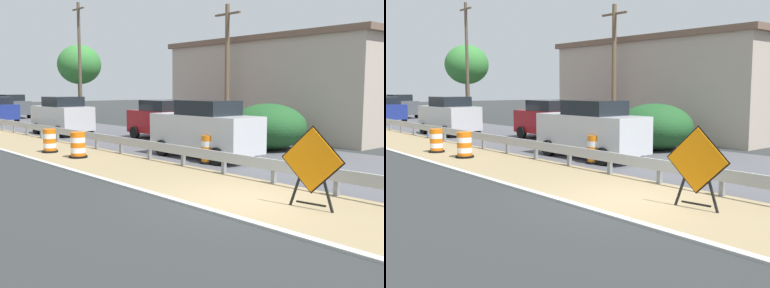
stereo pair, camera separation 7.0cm
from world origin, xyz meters
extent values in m
plane|color=#2B2D2D|center=(0.00, 0.00, 0.00)|extent=(160.00, 160.00, 0.00)
cube|color=#8E7A56|center=(0.56, 0.00, 0.00)|extent=(3.52, 120.00, 0.01)
cube|color=#4C4C51|center=(5.98, 0.00, 0.00)|extent=(7.32, 120.00, 0.00)
cube|color=#ADADA8|center=(-1.30, 0.00, 0.00)|extent=(0.20, 120.00, 0.11)
cube|color=#999EA3|center=(2.07, 2.79, 0.55)|extent=(0.08, 50.61, 0.32)
cube|color=slate|center=(2.15, -1.26, 0.35)|extent=(0.12, 0.12, 0.70)
cube|color=slate|center=(2.15, 0.76, 0.35)|extent=(0.12, 0.12, 0.70)
cube|color=slate|center=(2.15, 2.79, 0.35)|extent=(0.12, 0.12, 0.70)
cube|color=slate|center=(2.15, 4.81, 0.35)|extent=(0.12, 0.12, 0.70)
cube|color=slate|center=(2.15, 6.83, 0.35)|extent=(0.12, 0.12, 0.70)
cube|color=slate|center=(2.15, 8.86, 0.35)|extent=(0.12, 0.12, 0.70)
cube|color=slate|center=(2.15, 10.88, 0.35)|extent=(0.12, 0.12, 0.70)
cube|color=slate|center=(2.15, 12.91, 0.35)|extent=(0.12, 0.12, 0.70)
cube|color=slate|center=(2.15, 14.93, 0.35)|extent=(0.12, 0.12, 0.70)
cube|color=slate|center=(2.15, 16.96, 0.35)|extent=(0.12, 0.12, 0.70)
cube|color=slate|center=(2.15, 18.98, 0.35)|extent=(0.12, 0.12, 0.70)
cube|color=slate|center=(2.15, 21.01, 0.35)|extent=(0.12, 0.12, 0.70)
cube|color=slate|center=(2.15, 23.03, 0.35)|extent=(0.12, 0.12, 0.70)
cube|color=black|center=(0.63, -1.95, 0.52)|extent=(0.11, 0.39, 1.06)
cube|color=black|center=(0.52, -1.25, 0.52)|extent=(0.11, 0.39, 1.06)
cube|color=black|center=(0.58, -1.60, 0.12)|extent=(0.14, 0.72, 0.04)
cube|color=orange|center=(0.56, -1.60, 1.12)|extent=(0.24, 1.45, 1.46)
cube|color=black|center=(0.57, -1.60, 1.12)|extent=(0.24, 1.53, 1.54)
cylinder|color=orange|center=(3.14, 4.59, 0.10)|extent=(0.51, 0.51, 0.21)
cylinder|color=white|center=(3.14, 4.59, 0.31)|extent=(0.51, 0.51, 0.21)
cylinder|color=orange|center=(3.14, 4.59, 0.52)|extent=(0.51, 0.51, 0.21)
cylinder|color=white|center=(3.14, 4.59, 0.72)|extent=(0.51, 0.51, 0.21)
cylinder|color=orange|center=(3.14, 4.59, 0.93)|extent=(0.51, 0.51, 0.21)
cylinder|color=black|center=(3.14, 4.59, 0.04)|extent=(0.63, 0.63, 0.08)
cylinder|color=orange|center=(0.24, 8.94, 0.10)|extent=(0.57, 0.57, 0.20)
cylinder|color=white|center=(0.24, 8.94, 0.30)|extent=(0.57, 0.57, 0.20)
cylinder|color=orange|center=(0.24, 8.94, 0.50)|extent=(0.57, 0.57, 0.20)
cylinder|color=white|center=(0.24, 8.94, 0.70)|extent=(0.57, 0.57, 0.20)
cylinder|color=orange|center=(0.24, 8.94, 0.91)|extent=(0.57, 0.57, 0.20)
cylinder|color=black|center=(0.24, 8.94, 0.04)|extent=(0.71, 0.71, 0.08)
cylinder|color=orange|center=(0.04, 11.10, 0.10)|extent=(0.53, 0.53, 0.20)
cylinder|color=white|center=(0.04, 11.10, 0.30)|extent=(0.53, 0.53, 0.20)
cylinder|color=orange|center=(0.04, 11.10, 0.50)|extent=(0.53, 0.53, 0.20)
cylinder|color=white|center=(0.04, 11.10, 0.70)|extent=(0.53, 0.53, 0.20)
cylinder|color=orange|center=(0.04, 11.10, 0.90)|extent=(0.53, 0.53, 0.20)
cylinder|color=black|center=(0.04, 11.10, 0.04)|extent=(0.66, 0.66, 0.08)
cube|color=silver|center=(3.91, 5.64, 1.00)|extent=(1.79, 4.76, 1.37)
cube|color=black|center=(3.91, 5.45, 1.97)|extent=(1.59, 2.20, 0.56)
cylinder|color=black|center=(3.03, 7.20, 0.32)|extent=(0.23, 0.64, 0.64)
cylinder|color=black|center=(4.77, 7.22, 0.32)|extent=(0.23, 0.64, 0.64)
cylinder|color=black|center=(3.06, 4.07, 0.32)|extent=(0.23, 0.64, 0.64)
cylinder|color=black|center=(4.80, 4.09, 0.32)|extent=(0.23, 0.64, 0.64)
cube|color=silver|center=(3.74, 17.72, 0.99)|extent=(2.07, 4.23, 1.33)
cube|color=black|center=(3.75, 17.55, 1.93)|extent=(1.79, 1.98, 0.56)
cylinder|color=black|center=(2.74, 19.05, 0.32)|extent=(0.24, 0.65, 0.64)
cylinder|color=black|center=(4.64, 19.13, 0.32)|extent=(0.24, 0.65, 0.64)
cylinder|color=black|center=(2.84, 16.31, 0.32)|extent=(0.24, 0.65, 0.64)
cylinder|color=black|center=(4.75, 16.38, 0.32)|extent=(0.24, 0.65, 0.64)
cube|color=navy|center=(4.14, 29.89, 0.88)|extent=(1.90, 4.33, 1.13)
cube|color=black|center=(4.14, 29.72, 1.73)|extent=(1.66, 2.01, 0.56)
cylinder|color=black|center=(4.99, 31.33, 0.32)|extent=(0.24, 0.65, 0.64)
cylinder|color=black|center=(5.07, 28.50, 0.32)|extent=(0.24, 0.65, 0.64)
cube|color=#4C5156|center=(7.15, 34.99, 0.93)|extent=(1.92, 4.01, 1.22)
cube|color=black|center=(7.15, 35.15, 1.82)|extent=(1.72, 1.85, 0.56)
cylinder|color=black|center=(8.10, 33.67, 0.32)|extent=(0.22, 0.64, 0.64)
cylinder|color=black|center=(6.20, 33.66, 0.32)|extent=(0.22, 0.64, 0.64)
cylinder|color=black|center=(8.09, 36.31, 0.32)|extent=(0.22, 0.64, 0.64)
cube|color=maroon|center=(6.84, 11.94, 0.91)|extent=(2.10, 4.37, 1.19)
cube|color=black|center=(6.83, 12.11, 1.79)|extent=(1.82, 2.04, 0.56)
cylinder|color=black|center=(7.86, 10.56, 0.32)|extent=(0.24, 0.65, 0.64)
cylinder|color=black|center=(5.92, 10.49, 0.32)|extent=(0.24, 0.65, 0.64)
cylinder|color=black|center=(7.76, 13.40, 0.32)|extent=(0.24, 0.65, 0.64)
cylinder|color=black|center=(5.82, 13.33, 0.32)|extent=(0.24, 0.65, 0.64)
cube|color=#AD9E8E|center=(14.08, 9.31, 2.58)|extent=(7.24, 13.17, 5.16)
cube|color=brown|center=(14.08, 9.31, 5.31)|extent=(7.53, 13.70, 0.30)
cylinder|color=brown|center=(9.66, 10.18, 3.54)|extent=(0.24, 0.24, 7.07)
cube|color=brown|center=(9.66, 10.18, 6.57)|extent=(0.12, 1.80, 0.10)
cylinder|color=brown|center=(9.40, 26.28, 4.65)|extent=(0.24, 0.24, 9.29)
cube|color=brown|center=(9.40, 26.28, 8.79)|extent=(0.12, 1.80, 0.10)
ellipsoid|color=#1E4C23|center=(7.76, 5.71, 1.02)|extent=(3.36, 3.36, 2.04)
cylinder|color=brown|center=(11.20, 29.85, 1.61)|extent=(0.36, 0.36, 3.21)
ellipsoid|color=#337533|center=(11.20, 29.85, 4.72)|extent=(3.76, 3.76, 3.38)
camera|label=1|loc=(-8.18, -7.64, 2.73)|focal=43.68mm
camera|label=2|loc=(-8.13, -7.69, 2.73)|focal=43.68mm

